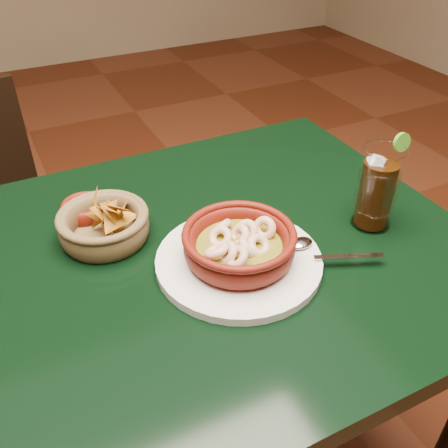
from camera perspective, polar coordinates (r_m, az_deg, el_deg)
name	(u,v)px	position (r m, az deg, el deg)	size (l,w,h in m)	color
dining_table	(152,307)	(0.95, -8.24, -9.37)	(1.20, 0.80, 0.75)	black
shrimp_plate	(239,249)	(0.85, 1.76, -2.88)	(0.37, 0.29, 0.08)	silver
chip_basket	(104,225)	(0.94, -13.52, -0.10)	(0.20, 0.20, 0.12)	brown
guacamole_ramekin	(85,209)	(1.02, -15.61, 1.61)	(0.11, 0.11, 0.04)	#530F08
cola_drink	(377,189)	(0.97, 17.09, 3.89)	(0.16, 0.16, 0.19)	white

